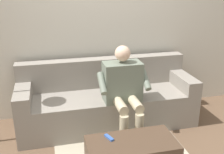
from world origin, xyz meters
The scene contains 5 objects.
ground_plane centered at (0.00, 0.60, 0.00)m, with size 8.00×8.00×0.00m, color brown.
back_wall centered at (0.00, -0.58, 1.30)m, with size 4.72×0.06×2.60m, color beige.
couch centered at (0.00, -0.13, 0.31)m, with size 2.29×0.74×0.84m.
person_solo_seated centered at (-0.12, 0.22, 0.65)m, with size 0.60×0.58×1.13m.
remote_blue centered at (0.20, 0.84, 0.39)m, with size 0.13×0.04×0.02m, color #3860B7.
Camera 1 is at (0.72, 3.07, 1.86)m, focal length 43.52 mm.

